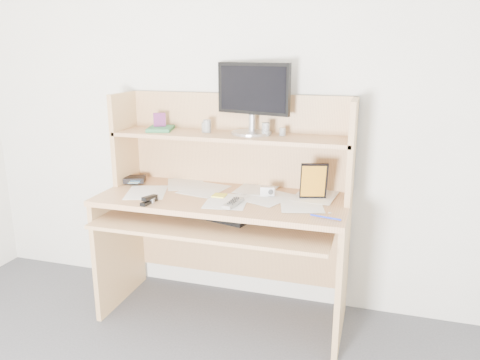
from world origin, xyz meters
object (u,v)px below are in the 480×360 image
(tv_remote, at_px, (233,203))
(desk, at_px, (227,202))
(game_case, at_px, (314,181))
(keyboard, at_px, (215,214))
(monitor, at_px, (253,96))

(tv_remote, bearing_deg, desk, 124.75)
(desk, xyz_separation_m, game_case, (0.50, 0.00, 0.16))
(desk, bearing_deg, game_case, 0.28)
(desk, distance_m, game_case, 0.52)
(keyboard, relative_size, tv_remote, 2.56)
(monitor, bearing_deg, desk, -115.09)
(tv_remote, bearing_deg, monitor, 97.23)
(keyboard, xyz_separation_m, monitor, (0.13, 0.28, 0.63))
(desk, distance_m, tv_remote, 0.25)
(game_case, bearing_deg, desk, 164.13)
(keyboard, bearing_deg, game_case, 31.68)
(tv_remote, relative_size, game_case, 0.84)
(game_case, bearing_deg, keyboard, 179.91)
(desk, distance_m, keyboard, 0.15)
(game_case, bearing_deg, tv_remote, -167.02)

